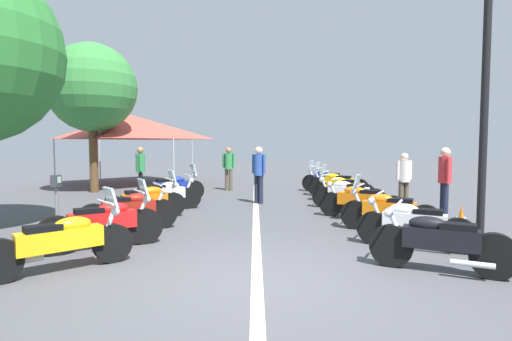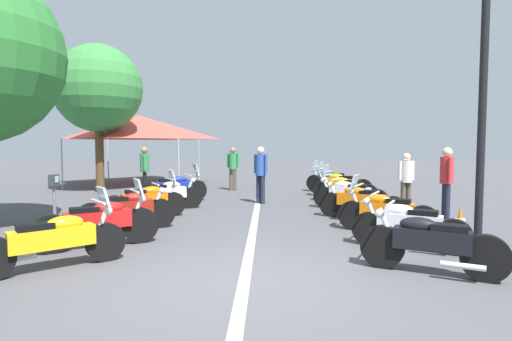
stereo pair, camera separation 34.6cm
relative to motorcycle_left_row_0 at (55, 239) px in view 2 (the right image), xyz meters
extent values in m
plane|color=#4C4C51|center=(-0.40, -2.83, -0.46)|extent=(80.00, 80.00, 0.00)
cube|color=beige|center=(4.18, -2.83, -0.46)|extent=(17.10, 0.16, 0.01)
cylinder|color=black|center=(0.48, -0.56, -0.15)|extent=(0.50, 0.55, 0.61)
cube|color=#EAB214|center=(-0.02, 0.02, 0.03)|extent=(0.98, 1.07, 0.30)
ellipsoid|color=#EAB214|center=(0.09, -0.11, 0.23)|extent=(0.54, 0.56, 0.22)
cube|color=black|center=(-0.17, 0.19, 0.21)|extent=(0.51, 0.53, 0.12)
cylinder|color=silver|center=(0.44, -0.52, 0.15)|extent=(0.24, 0.27, 0.58)
cylinder|color=silver|center=(0.41, -0.49, 0.51)|extent=(0.50, 0.43, 0.04)
sphere|color=silver|center=(0.51, -0.60, 0.35)|extent=(0.14, 0.14, 0.14)
cylinder|color=silver|center=(-0.19, 0.49, -0.25)|extent=(0.42, 0.47, 0.08)
cube|color=silver|center=(0.46, -0.55, 0.58)|extent=(0.35, 0.33, 0.32)
cylinder|color=black|center=(1.68, -0.74, -0.13)|extent=(0.47, 0.64, 0.67)
cylinder|color=black|center=(0.89, 0.54, -0.13)|extent=(0.47, 0.64, 0.67)
cube|color=red|center=(1.29, -0.10, 0.05)|extent=(0.84, 1.12, 0.30)
ellipsoid|color=red|center=(1.38, -0.26, 0.25)|extent=(0.49, 0.58, 0.22)
cube|color=black|center=(1.17, 0.08, 0.23)|extent=(0.47, 0.54, 0.12)
cylinder|color=silver|center=(1.65, -0.69, 0.17)|extent=(0.21, 0.28, 0.58)
cylinder|color=silver|center=(1.63, -0.66, 0.53)|extent=(0.55, 0.36, 0.04)
sphere|color=silver|center=(1.71, -0.78, 0.37)|extent=(0.14, 0.14, 0.14)
cylinder|color=silver|center=(1.20, 0.38, -0.23)|extent=(0.36, 0.51, 0.08)
cube|color=silver|center=(1.67, -0.72, 0.60)|extent=(0.37, 0.29, 0.32)
cylinder|color=black|center=(3.08, -0.75, -0.13)|extent=(0.43, 0.64, 0.65)
cylinder|color=black|center=(2.40, 0.51, -0.13)|extent=(0.43, 0.64, 0.65)
cube|color=maroon|center=(2.74, -0.12, 0.05)|extent=(0.77, 1.09, 0.30)
ellipsoid|color=maroon|center=(2.83, -0.28, 0.25)|extent=(0.48, 0.58, 0.22)
cube|color=black|center=(2.64, 0.07, 0.23)|extent=(0.46, 0.55, 0.12)
cylinder|color=silver|center=(3.06, -0.70, 0.17)|extent=(0.20, 0.29, 0.58)
cylinder|color=silver|center=(3.04, -0.66, 0.53)|extent=(0.56, 0.33, 0.04)
sphere|color=silver|center=(3.11, -0.79, 0.37)|extent=(0.14, 0.14, 0.14)
cylinder|color=silver|center=(2.70, 0.35, -0.23)|extent=(0.33, 0.52, 0.08)
cylinder|color=black|center=(4.56, -0.69, -0.15)|extent=(0.44, 0.61, 0.62)
cylinder|color=black|center=(3.81, 0.57, -0.15)|extent=(0.44, 0.61, 0.62)
cube|color=orange|center=(4.19, -0.06, 0.03)|extent=(0.81, 1.10, 0.30)
ellipsoid|color=orange|center=(4.28, -0.22, 0.23)|extent=(0.49, 0.58, 0.22)
cube|color=black|center=(4.07, 0.13, 0.21)|extent=(0.47, 0.55, 0.12)
cylinder|color=silver|center=(4.53, -0.64, 0.15)|extent=(0.21, 0.28, 0.58)
cylinder|color=silver|center=(4.51, -0.61, 0.51)|extent=(0.55, 0.35, 0.04)
sphere|color=silver|center=(4.59, -0.73, 0.35)|extent=(0.14, 0.14, 0.14)
cylinder|color=silver|center=(4.11, 0.41, -0.24)|extent=(0.35, 0.51, 0.08)
cube|color=silver|center=(4.55, -0.67, 0.58)|extent=(0.37, 0.29, 0.32)
cylinder|color=black|center=(5.88, -0.92, -0.15)|extent=(0.41, 0.61, 0.62)
cylinder|color=black|center=(5.16, 0.44, -0.15)|extent=(0.41, 0.61, 0.62)
cube|color=white|center=(5.52, -0.24, 0.03)|extent=(0.79, 1.16, 0.30)
ellipsoid|color=white|center=(5.60, -0.40, 0.23)|extent=(0.47, 0.58, 0.22)
cube|color=black|center=(5.42, -0.05, 0.21)|extent=(0.45, 0.55, 0.12)
cylinder|color=silver|center=(5.85, -0.87, 0.15)|extent=(0.20, 0.29, 0.58)
cylinder|color=silver|center=(5.83, -0.83, 0.51)|extent=(0.57, 0.32, 0.04)
sphere|color=silver|center=(5.90, -0.96, 0.35)|extent=(0.14, 0.14, 0.14)
cylinder|color=silver|center=(5.46, 0.25, -0.24)|extent=(0.33, 0.52, 0.08)
cylinder|color=black|center=(7.49, -0.79, -0.12)|extent=(0.44, 0.66, 0.68)
cylinder|color=black|center=(6.77, 0.55, -0.12)|extent=(0.44, 0.66, 0.68)
cube|color=navy|center=(7.13, -0.12, 0.06)|extent=(0.80, 1.15, 0.30)
ellipsoid|color=navy|center=(7.22, -0.28, 0.26)|extent=(0.48, 0.58, 0.22)
cube|color=black|center=(7.03, 0.08, 0.24)|extent=(0.46, 0.55, 0.12)
cylinder|color=silver|center=(7.46, -0.73, 0.18)|extent=(0.20, 0.29, 0.58)
cylinder|color=silver|center=(7.45, -0.70, 0.54)|extent=(0.56, 0.33, 0.04)
sphere|color=silver|center=(7.52, -0.83, 0.38)|extent=(0.14, 0.14, 0.14)
cylinder|color=silver|center=(7.07, 0.37, -0.22)|extent=(0.33, 0.52, 0.08)
cube|color=silver|center=(7.48, -0.77, 0.61)|extent=(0.37, 0.28, 0.32)
cylinder|color=black|center=(0.25, -4.88, -0.14)|extent=(0.41, 0.64, 0.65)
cylinder|color=black|center=(-0.35, -6.10, -0.14)|extent=(0.41, 0.64, 0.65)
cube|color=black|center=(-0.05, -5.49, 0.04)|extent=(0.70, 1.05, 0.30)
ellipsoid|color=black|center=(0.03, -5.33, 0.24)|extent=(0.46, 0.58, 0.22)
cube|color=black|center=(-0.14, -5.69, 0.22)|extent=(0.44, 0.55, 0.12)
cylinder|color=silver|center=(0.22, -4.94, 0.16)|extent=(0.19, 0.29, 0.58)
cylinder|color=silver|center=(0.20, -4.97, 0.52)|extent=(0.58, 0.31, 0.04)
sphere|color=silver|center=(0.27, -4.84, 0.36)|extent=(0.14, 0.14, 0.14)
cylinder|color=silver|center=(-0.39, -5.78, -0.23)|extent=(0.31, 0.53, 0.08)
cylinder|color=black|center=(1.64, -5.02, -0.15)|extent=(0.40, 0.61, 0.61)
cylinder|color=black|center=(0.99, -6.28, -0.15)|extent=(0.40, 0.61, 0.61)
cube|color=white|center=(1.32, -5.65, 0.03)|extent=(0.74, 1.08, 0.30)
ellipsoid|color=white|center=(1.40, -5.49, 0.23)|extent=(0.47, 0.58, 0.22)
cube|color=black|center=(1.21, -5.84, 0.21)|extent=(0.45, 0.55, 0.12)
cylinder|color=silver|center=(1.61, -5.07, 0.15)|extent=(0.19, 0.29, 0.58)
cylinder|color=silver|center=(1.59, -5.11, 0.51)|extent=(0.57, 0.32, 0.04)
sphere|color=silver|center=(1.66, -4.98, 0.35)|extent=(0.14, 0.14, 0.14)
cylinder|color=silver|center=(0.96, -5.94, -0.24)|extent=(0.32, 0.53, 0.08)
cylinder|color=black|center=(2.98, -5.01, -0.14)|extent=(0.41, 0.63, 0.63)
cylinder|color=black|center=(2.34, -6.28, -0.14)|extent=(0.41, 0.63, 0.63)
cube|color=orange|center=(2.66, -5.64, 0.04)|extent=(0.74, 1.09, 0.30)
ellipsoid|color=orange|center=(2.74, -5.48, 0.24)|extent=(0.47, 0.58, 0.22)
cube|color=black|center=(2.56, -5.84, 0.22)|extent=(0.45, 0.55, 0.12)
cylinder|color=silver|center=(2.96, -5.06, 0.16)|extent=(0.19, 0.29, 0.58)
cylinder|color=silver|center=(2.94, -5.10, 0.52)|extent=(0.57, 0.32, 0.04)
sphere|color=silver|center=(3.01, -4.97, 0.36)|extent=(0.14, 0.14, 0.14)
cylinder|color=silver|center=(2.31, -5.94, -0.24)|extent=(0.32, 0.53, 0.08)
cube|color=silver|center=(2.98, -5.03, 0.59)|extent=(0.38, 0.27, 0.32)
cylinder|color=black|center=(4.60, -4.79, -0.15)|extent=(0.43, 0.62, 0.63)
cylinder|color=black|center=(3.85, -6.14, -0.15)|extent=(0.43, 0.62, 0.63)
cube|color=orange|center=(4.22, -5.47, 0.03)|extent=(0.81, 1.16, 0.30)
ellipsoid|color=orange|center=(4.31, -5.31, 0.23)|extent=(0.48, 0.58, 0.22)
cube|color=black|center=(4.12, -5.66, 0.21)|extent=(0.46, 0.55, 0.12)
cylinder|color=silver|center=(4.57, -4.85, 0.15)|extent=(0.20, 0.29, 0.58)
cylinder|color=silver|center=(4.55, -4.88, 0.51)|extent=(0.56, 0.34, 0.04)
sphere|color=silver|center=(4.62, -4.75, 0.35)|extent=(0.14, 0.14, 0.14)
cylinder|color=silver|center=(3.84, -5.79, -0.24)|extent=(0.34, 0.52, 0.08)
cylinder|color=black|center=(6.05, -4.81, -0.14)|extent=(0.41, 0.63, 0.63)
cylinder|color=black|center=(5.38, -6.16, -0.14)|extent=(0.41, 0.63, 0.63)
cube|color=white|center=(5.72, -5.48, 0.04)|extent=(0.76, 1.15, 0.30)
ellipsoid|color=white|center=(5.80, -5.32, 0.24)|extent=(0.46, 0.58, 0.22)
cube|color=black|center=(5.62, -5.68, 0.22)|extent=(0.45, 0.55, 0.12)
cylinder|color=silver|center=(6.02, -4.86, 0.16)|extent=(0.19, 0.29, 0.58)
cylinder|color=silver|center=(6.01, -4.90, 0.52)|extent=(0.57, 0.31, 0.04)
sphere|color=silver|center=(6.07, -4.77, 0.36)|extent=(0.14, 0.14, 0.14)
cylinder|color=silver|center=(5.36, -5.81, -0.24)|extent=(0.32, 0.53, 0.08)
cylinder|color=black|center=(7.42, -5.02, -0.14)|extent=(0.42, 0.62, 0.63)
cylinder|color=black|center=(6.76, -6.26, -0.14)|extent=(0.42, 0.62, 0.63)
cube|color=#EAB214|center=(7.09, -5.64, 0.04)|extent=(0.75, 1.07, 0.30)
ellipsoid|color=#EAB214|center=(7.17, -5.48, 0.24)|extent=(0.48, 0.58, 0.22)
cube|color=black|center=(6.98, -5.83, 0.22)|extent=(0.46, 0.55, 0.12)
cylinder|color=silver|center=(7.39, -5.08, 0.16)|extent=(0.20, 0.29, 0.58)
cylinder|color=silver|center=(7.37, -5.11, 0.52)|extent=(0.56, 0.33, 0.04)
sphere|color=silver|center=(7.45, -4.98, 0.36)|extent=(0.14, 0.14, 0.14)
cylinder|color=silver|center=(6.73, -5.93, -0.24)|extent=(0.33, 0.52, 0.08)
cube|color=silver|center=(7.41, -5.04, 0.59)|extent=(0.37, 0.28, 0.32)
cylinder|color=black|center=(8.77, -5.03, -0.12)|extent=(0.44, 0.66, 0.68)
cylinder|color=black|center=(8.04, -6.39, -0.12)|extent=(0.44, 0.66, 0.68)
cube|color=#EAB214|center=(8.40, -5.71, 0.06)|extent=(0.80, 1.16, 0.30)
ellipsoid|color=#EAB214|center=(8.49, -5.55, 0.26)|extent=(0.48, 0.58, 0.22)
cube|color=black|center=(8.30, -5.90, 0.24)|extent=(0.46, 0.55, 0.12)
cylinder|color=silver|center=(8.74, -5.08, 0.18)|extent=(0.20, 0.29, 0.58)
cylinder|color=silver|center=(8.72, -5.12, 0.54)|extent=(0.56, 0.33, 0.04)
sphere|color=silver|center=(8.79, -4.99, 0.38)|extent=(0.14, 0.14, 0.14)
cylinder|color=silver|center=(8.03, -6.03, -0.22)|extent=(0.33, 0.52, 0.08)
cube|color=silver|center=(8.76, -5.05, 0.61)|extent=(0.37, 0.28, 0.32)
cylinder|color=black|center=(10.13, -5.00, -0.13)|extent=(0.45, 0.65, 0.66)
cylinder|color=black|center=(9.46, -6.20, -0.13)|extent=(0.45, 0.65, 0.66)
cube|color=navy|center=(9.79, -5.60, 0.05)|extent=(0.76, 1.05, 0.30)
ellipsoid|color=navy|center=(9.88, -5.44, 0.25)|extent=(0.48, 0.58, 0.22)
cube|color=black|center=(9.69, -5.79, 0.23)|extent=(0.46, 0.55, 0.12)
cylinder|color=silver|center=(10.10, -5.05, 0.17)|extent=(0.20, 0.29, 0.58)
cylinder|color=silver|center=(10.08, -5.08, 0.53)|extent=(0.56, 0.34, 0.04)
sphere|color=silver|center=(10.15, -4.95, 0.37)|extent=(0.14, 0.14, 0.14)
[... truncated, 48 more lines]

